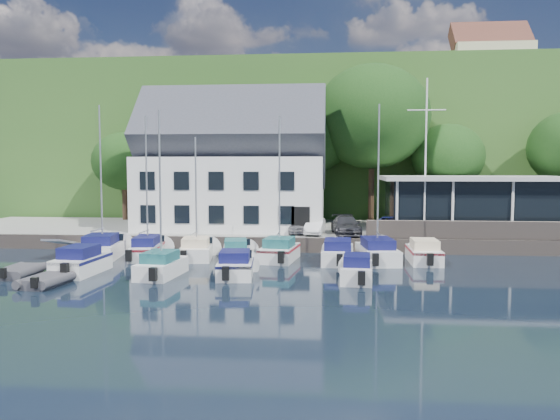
% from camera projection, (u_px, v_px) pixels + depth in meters
% --- Properties ---
extents(ground, '(180.00, 180.00, 0.00)m').
position_uv_depth(ground, '(318.00, 289.00, 25.88)').
color(ground, black).
rests_on(ground, ground).
extents(quay, '(60.00, 13.00, 1.00)m').
position_uv_depth(quay, '(323.00, 234.00, 43.22)').
color(quay, gray).
rests_on(quay, ground).
extents(quay_face, '(60.00, 0.30, 1.00)m').
position_uv_depth(quay_face, '(322.00, 245.00, 36.76)').
color(quay_face, '#62564E').
rests_on(quay_face, ground).
extents(hillside, '(160.00, 75.00, 16.00)m').
position_uv_depth(hillside, '(327.00, 153.00, 86.80)').
color(hillside, '#2D5720').
rests_on(hillside, ground).
extents(field_patch, '(50.00, 30.00, 0.30)m').
position_uv_depth(field_patch, '(374.00, 106.00, 93.38)').
color(field_patch, '#566633').
rests_on(field_patch, hillside).
extents(farmhouse, '(10.40, 7.00, 8.20)m').
position_uv_depth(farmhouse, '(489.00, 61.00, 73.94)').
color(farmhouse, beige).
rests_on(farmhouse, hillside).
extents(harbor_building, '(14.40, 8.20, 8.70)m').
position_uv_depth(harbor_building, '(233.00, 172.00, 42.47)').
color(harbor_building, silver).
rests_on(harbor_building, quay).
extents(club_pavilion, '(13.20, 7.20, 4.10)m').
position_uv_depth(club_pavilion, '(471.00, 204.00, 40.54)').
color(club_pavilion, black).
rests_on(club_pavilion, quay).
extents(seawall, '(18.00, 0.50, 1.20)m').
position_uv_depth(seawall, '(504.00, 230.00, 35.99)').
color(seawall, '#62564E').
rests_on(seawall, quay).
extents(gangway, '(1.20, 6.00, 1.40)m').
position_uv_depth(gangway, '(73.00, 254.00, 36.31)').
color(gangway, '#BCBDC1').
rests_on(gangway, ground).
extents(car_silver, '(1.91, 3.48, 1.12)m').
position_uv_depth(car_silver, '(296.00, 226.00, 39.31)').
color(car_silver, '#A2A2A7').
rests_on(car_silver, quay).
extents(car_white, '(1.49, 3.54, 1.14)m').
position_uv_depth(car_white, '(315.00, 226.00, 38.71)').
color(car_white, silver).
rests_on(car_white, quay).
extents(car_dgrey, '(2.24, 4.61, 1.29)m').
position_uv_depth(car_dgrey, '(346.00, 225.00, 38.62)').
color(car_dgrey, '#2E2E33').
rests_on(car_dgrey, quay).
extents(car_blue, '(2.28, 4.13, 1.33)m').
position_uv_depth(car_blue, '(389.00, 225.00, 38.77)').
color(car_blue, navy).
rests_on(car_blue, quay).
extents(flagpole, '(2.60, 0.20, 10.84)m').
position_uv_depth(flagpole, '(426.00, 158.00, 37.57)').
color(flagpole, silver).
rests_on(flagpole, quay).
extents(tree_0, '(5.78, 5.78, 7.89)m').
position_uv_depth(tree_0, '(125.00, 176.00, 49.24)').
color(tree_0, '#11330F').
rests_on(tree_0, quay).
extents(tree_1, '(8.19, 8.19, 11.19)m').
position_uv_depth(tree_1, '(186.00, 158.00, 48.61)').
color(tree_1, '#11330F').
rests_on(tree_1, quay).
extents(tree_2, '(8.68, 8.68, 11.86)m').
position_uv_depth(tree_2, '(305.00, 154.00, 47.88)').
color(tree_2, '#11330F').
rests_on(tree_2, quay).
extents(tree_3, '(9.85, 9.85, 13.46)m').
position_uv_depth(tree_3, '(372.00, 144.00, 46.45)').
color(tree_3, '#11330F').
rests_on(tree_3, quay).
extents(tree_4, '(6.19, 6.19, 8.46)m').
position_uv_depth(tree_4, '(447.00, 173.00, 46.61)').
color(tree_4, '#11330F').
rests_on(tree_4, quay).
extents(boat_r1_0, '(3.20, 6.57, 9.38)m').
position_uv_depth(boat_r1_0, '(101.00, 184.00, 34.36)').
color(boat_r1_0, silver).
rests_on(boat_r1_0, ground).
extents(boat_r1_1, '(2.58, 6.70, 8.70)m').
position_uv_depth(boat_r1_1, '(147.00, 190.00, 34.44)').
color(boat_r1_1, silver).
rests_on(boat_r1_1, ground).
extents(boat_r1_2, '(2.78, 5.59, 8.43)m').
position_uv_depth(boat_r1_2, '(196.00, 192.00, 34.00)').
color(boat_r1_2, silver).
rests_on(boat_r1_2, ground).
extents(boat_r1_3, '(2.61, 5.46, 1.35)m').
position_uv_depth(boat_r1_3, '(236.00, 250.00, 33.62)').
color(boat_r1_3, silver).
rests_on(boat_r1_3, ground).
extents(boat_r1_4, '(2.81, 5.59, 8.86)m').
position_uv_depth(boat_r1_4, '(279.00, 189.00, 33.42)').
color(boat_r1_4, silver).
rests_on(boat_r1_4, ground).
extents(boat_r1_5, '(2.22, 6.24, 1.42)m').
position_uv_depth(boat_r1_5, '(338.00, 250.00, 33.14)').
color(boat_r1_5, silver).
rests_on(boat_r1_5, ground).
extents(boat_r1_6, '(2.98, 6.98, 9.03)m').
position_uv_depth(boat_r1_6, '(378.00, 188.00, 33.01)').
color(boat_r1_6, silver).
rests_on(boat_r1_6, ground).
extents(boat_r1_7, '(1.95, 5.41, 1.44)m').
position_uv_depth(boat_r1_7, '(424.00, 251.00, 32.99)').
color(boat_r1_7, silver).
rests_on(boat_r1_7, ground).
extents(boat_r2_0, '(2.25, 5.63, 1.55)m').
position_uv_depth(boat_r2_0, '(81.00, 259.00, 29.54)').
color(boat_r2_0, silver).
rests_on(boat_r2_0, ground).
extents(boat_r2_1, '(2.37, 5.39, 8.36)m').
position_uv_depth(boat_r2_1, '(160.00, 198.00, 28.52)').
color(boat_r2_1, silver).
rests_on(boat_r2_1, ground).
extents(boat_r2_2, '(2.43, 4.92, 1.42)m').
position_uv_depth(boat_r2_2, '(236.00, 263.00, 28.70)').
color(boat_r2_2, silver).
rests_on(boat_r2_2, ground).
extents(boat_r2_3, '(2.04, 5.03, 1.37)m').
position_uv_depth(boat_r2_3, '(357.00, 267.00, 27.76)').
color(boat_r2_3, silver).
rests_on(boat_r2_3, ground).
extents(dinghy_0, '(1.88, 3.08, 0.71)m').
position_uv_depth(dinghy_0, '(19.00, 270.00, 28.84)').
color(dinghy_0, '#3A3A3F').
rests_on(dinghy_0, ground).
extents(dinghy_1, '(2.09, 3.13, 0.69)m').
position_uv_depth(dinghy_1, '(47.00, 279.00, 26.58)').
color(dinghy_1, '#3A3A3F').
rests_on(dinghy_1, ground).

